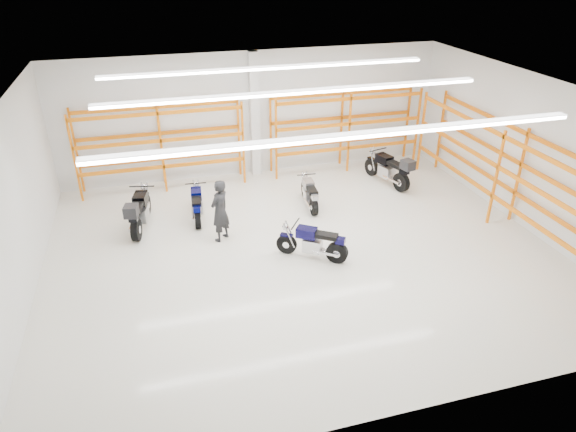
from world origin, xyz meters
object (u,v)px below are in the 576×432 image
object	(u,v)px
motorcycle_back_d	(390,170)
standing_man	(220,211)
motorcycle_back_a	(139,213)
motorcycle_back_b	(197,205)
motorcycle_back_c	(310,194)
structural_column	(255,116)
motorcycle_main	(315,243)

from	to	relation	value
motorcycle_back_d	standing_man	xyz separation A→B (m)	(-6.45, -2.20, 0.35)
motorcycle_back_a	motorcycle_back_d	size ratio (longest dim) A/B	1.00
motorcycle_back_b	standing_man	world-z (taller)	standing_man
motorcycle_back_b	motorcycle_back_d	bearing A→B (deg)	5.76
motorcycle_back_c	motorcycle_back_d	world-z (taller)	motorcycle_back_d
structural_column	motorcycle_back_d	bearing A→B (deg)	-28.48
motorcycle_back_b	motorcycle_main	bearing A→B (deg)	-48.80
motorcycle_back_a	motorcycle_back_c	world-z (taller)	motorcycle_back_a
motorcycle_back_b	motorcycle_back_c	distance (m)	3.67
motorcycle_back_a	standing_man	distance (m)	2.60
standing_man	motorcycle_main	bearing A→B (deg)	100.41
motorcycle_main	motorcycle_back_d	bearing A→B (deg)	43.49
motorcycle_back_b	motorcycle_back_c	xyz separation A→B (m)	(3.66, -0.16, -0.02)
motorcycle_back_c	standing_man	size ratio (longest dim) A/B	1.02
motorcycle_main	motorcycle_back_c	xyz separation A→B (m)	(0.84, 3.06, -0.03)
motorcycle_back_b	structural_column	bearing A→B (deg)	49.99
motorcycle_back_d	standing_man	size ratio (longest dim) A/B	1.26
motorcycle_back_a	standing_man	world-z (taller)	standing_man
motorcycle_main	motorcycle_back_b	world-z (taller)	motorcycle_main
motorcycle_back_c	motorcycle_back_d	bearing A→B (deg)	14.71
motorcycle_main	motorcycle_back_d	xyz separation A→B (m)	(4.14, 3.93, 0.12)
motorcycle_main	motorcycle_back_b	size ratio (longest dim) A/B	0.88
motorcycle_back_a	standing_man	bearing A→B (deg)	-28.35
motorcycle_back_c	structural_column	size ratio (longest dim) A/B	0.43
motorcycle_back_d	motorcycle_main	bearing A→B (deg)	-136.51
motorcycle_back_c	structural_column	distance (m)	3.87
motorcycle_back_b	motorcycle_back_c	bearing A→B (deg)	-2.55
motorcycle_main	structural_column	size ratio (longest dim) A/B	0.39
motorcycle_back_c	motorcycle_back_d	distance (m)	3.42
motorcycle_back_b	structural_column	world-z (taller)	structural_column
motorcycle_back_b	structural_column	distance (m)	4.40
motorcycle_main	standing_man	bearing A→B (deg)	143.13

